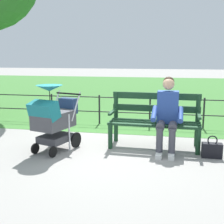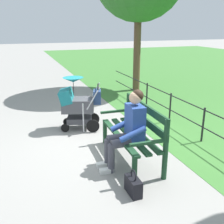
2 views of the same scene
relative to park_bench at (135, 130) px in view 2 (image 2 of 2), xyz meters
name	(u,v)px [view 2 (image 2 of 2)]	position (x,y,z in m)	size (l,w,h in m)	color
ground_plane	(113,141)	(0.78, 0.12, -0.53)	(60.00, 60.00, 0.00)	gray
park_bench	(135,130)	(0.00, 0.00, 0.00)	(1.62, 0.65, 0.96)	#193D23
person_on_bench	(128,127)	(-0.22, 0.22, 0.15)	(0.54, 0.74, 1.28)	#42424C
stroller	(78,103)	(1.69, 0.60, 0.07)	(0.73, 0.98, 1.15)	black
handbag	(133,185)	(-0.95, 0.45, -0.40)	(0.32, 0.14, 0.37)	black
park_fence	(200,120)	(0.29, -1.53, -0.10)	(8.45, 0.04, 0.70)	black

